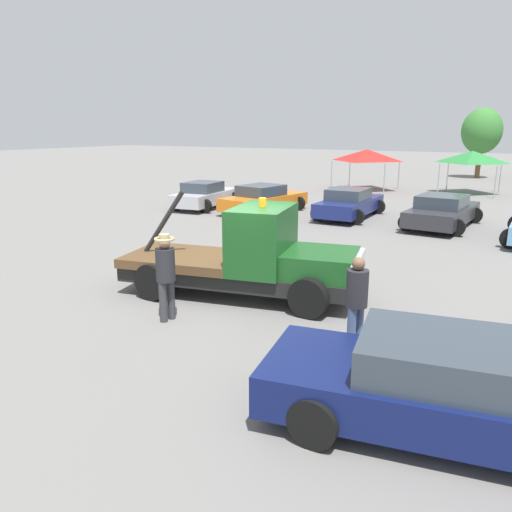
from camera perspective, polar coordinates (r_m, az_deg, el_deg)
name	(u,v)px	position (r m, az deg, el deg)	size (l,w,h in m)	color
ground_plane	(238,295)	(12.22, -2.04, -4.48)	(160.00, 160.00, 0.00)	slate
tow_truck	(252,259)	(11.84, -0.49, -0.36)	(5.96, 3.01, 2.51)	black
foreground_car	(463,391)	(7.23, 22.59, -14.01)	(5.61, 2.79, 1.34)	#0F194C
person_near_truck	(357,298)	(9.13, 11.44, -4.68)	(0.39, 0.39, 1.76)	#475B84
person_at_hood	(166,270)	(10.50, -10.29, -1.62)	(0.41, 0.41, 1.86)	#38383D
parked_car_silver	(205,195)	(25.59, -5.91, 6.92)	(2.63, 4.46, 1.34)	#B7B7BC
parked_car_orange	(263,199)	(24.03, 0.86, 6.51)	(2.96, 4.94, 1.34)	orange
parked_car_navy	(349,203)	(23.06, 10.61, 5.93)	(2.42, 4.71, 1.34)	navy
parked_car_charcoal	(442,211)	(21.82, 20.51, 4.79)	(2.77, 4.95, 1.34)	#2D2D33
canopy_tent_red	(367,155)	(33.53, 12.56, 11.19)	(3.48, 3.48, 2.63)	#9E9EA3
canopy_tent_green	(472,157)	(33.62, 23.48, 10.34)	(3.21, 3.21, 2.62)	#9E9EA3
tree_center	(482,131)	(44.62, 24.40, 12.86)	(3.09, 3.09, 5.52)	brown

